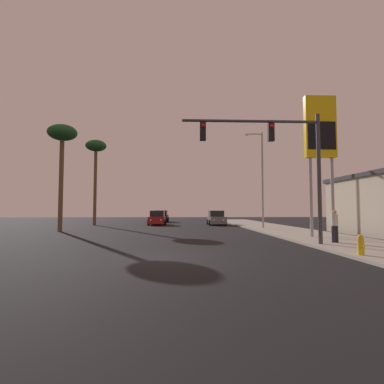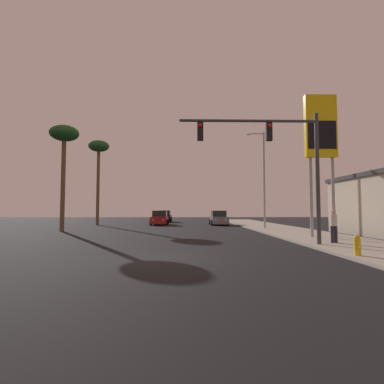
{
  "view_description": "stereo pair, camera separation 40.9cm",
  "coord_description": "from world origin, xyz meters",
  "px_view_note": "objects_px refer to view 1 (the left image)",
  "views": [
    {
      "loc": [
        0.71,
        -11.23,
        1.81
      ],
      "look_at": [
        1.57,
        9.91,
        3.05
      ],
      "focal_mm": 28.0,
      "sensor_mm": 36.0,
      "label": 1
    },
    {
      "loc": [
        1.12,
        -11.24,
        1.81
      ],
      "look_at": [
        1.57,
        9.91,
        3.05
      ],
      "focal_mm": 28.0,
      "sensor_mm": 36.0,
      "label": 2
    }
  ],
  "objects_px": {
    "car_black": "(162,217)",
    "palm_tree_near": "(62,139)",
    "car_red": "(157,218)",
    "palm_tree_mid": "(96,151)",
    "street_lamp": "(261,174)",
    "pedestrian_on_sidewalk": "(335,225)",
    "gas_station_sign": "(320,135)",
    "fire_hydrant": "(361,245)",
    "traffic_light_mast": "(280,151)",
    "car_grey": "(216,218)"
  },
  "relations": [
    {
      "from": "car_red",
      "to": "pedestrian_on_sidewalk",
      "type": "xyz_separation_m",
      "value": [
        10.64,
        -20.41,
        0.27
      ]
    },
    {
      "from": "traffic_light_mast",
      "to": "street_lamp",
      "type": "relative_size",
      "value": 0.77
    },
    {
      "from": "fire_hydrant",
      "to": "palm_tree_near",
      "type": "bearing_deg",
      "value": 139.46
    },
    {
      "from": "street_lamp",
      "to": "palm_tree_near",
      "type": "bearing_deg",
      "value": -171.86
    },
    {
      "from": "car_grey",
      "to": "gas_station_sign",
      "type": "relative_size",
      "value": 0.48
    },
    {
      "from": "fire_hydrant",
      "to": "palm_tree_mid",
      "type": "bearing_deg",
      "value": 124.48
    },
    {
      "from": "traffic_light_mast",
      "to": "pedestrian_on_sidewalk",
      "type": "distance_m",
      "value": 4.78
    },
    {
      "from": "street_lamp",
      "to": "pedestrian_on_sidewalk",
      "type": "distance_m",
      "value": 13.22
    },
    {
      "from": "pedestrian_on_sidewalk",
      "to": "street_lamp",
      "type": "bearing_deg",
      "value": 91.54
    },
    {
      "from": "car_grey",
      "to": "street_lamp",
      "type": "bearing_deg",
      "value": 113.4
    },
    {
      "from": "car_red",
      "to": "pedestrian_on_sidewalk",
      "type": "distance_m",
      "value": 23.02
    },
    {
      "from": "palm_tree_near",
      "to": "traffic_light_mast",
      "type": "bearing_deg",
      "value": -35.59
    },
    {
      "from": "traffic_light_mast",
      "to": "fire_hydrant",
      "type": "relative_size",
      "value": 9.14
    },
    {
      "from": "car_red",
      "to": "street_lamp",
      "type": "xyz_separation_m",
      "value": [
        10.3,
        -7.84,
        4.36
      ]
    },
    {
      "from": "fire_hydrant",
      "to": "pedestrian_on_sidewalk",
      "type": "xyz_separation_m",
      "value": [
        1.23,
        4.18,
        0.55
      ]
    },
    {
      "from": "fire_hydrant",
      "to": "palm_tree_mid",
      "type": "relative_size",
      "value": 0.08
    },
    {
      "from": "car_black",
      "to": "pedestrian_on_sidewalk",
      "type": "bearing_deg",
      "value": 111.45
    },
    {
      "from": "gas_station_sign",
      "to": "car_grey",
      "type": "bearing_deg",
      "value": 105.93
    },
    {
      "from": "car_grey",
      "to": "car_red",
      "type": "distance_m",
      "value": 6.96
    },
    {
      "from": "traffic_light_mast",
      "to": "car_black",
      "type": "bearing_deg",
      "value": 104.59
    },
    {
      "from": "car_black",
      "to": "gas_station_sign",
      "type": "height_order",
      "value": "gas_station_sign"
    },
    {
      "from": "car_black",
      "to": "palm_tree_mid",
      "type": "relative_size",
      "value": 0.43
    },
    {
      "from": "street_lamp",
      "to": "car_grey",
      "type": "bearing_deg",
      "value": 114.43
    },
    {
      "from": "pedestrian_on_sidewalk",
      "to": "car_red",
      "type": "bearing_deg",
      "value": 117.54
    },
    {
      "from": "gas_station_sign",
      "to": "palm_tree_mid",
      "type": "relative_size",
      "value": 0.9
    },
    {
      "from": "fire_hydrant",
      "to": "street_lamp",
      "type": "bearing_deg",
      "value": 86.96
    },
    {
      "from": "gas_station_sign",
      "to": "palm_tree_near",
      "type": "distance_m",
      "value": 20.07
    },
    {
      "from": "car_grey",
      "to": "pedestrian_on_sidewalk",
      "type": "height_order",
      "value": "pedestrian_on_sidewalk"
    },
    {
      "from": "pedestrian_on_sidewalk",
      "to": "car_black",
      "type": "bearing_deg",
      "value": 110.29
    },
    {
      "from": "pedestrian_on_sidewalk",
      "to": "palm_tree_mid",
      "type": "height_order",
      "value": "palm_tree_mid"
    },
    {
      "from": "car_grey",
      "to": "street_lamp",
      "type": "distance_m",
      "value": 9.21
    },
    {
      "from": "pedestrian_on_sidewalk",
      "to": "palm_tree_mid",
      "type": "xyz_separation_m",
      "value": [
        -17.87,
        20.06,
        7.64
      ]
    },
    {
      "from": "traffic_light_mast",
      "to": "fire_hydrant",
      "type": "xyz_separation_m",
      "value": [
        1.77,
        -3.59,
        -4.22
      ]
    },
    {
      "from": "car_red",
      "to": "pedestrian_on_sidewalk",
      "type": "bearing_deg",
      "value": 117.79
    },
    {
      "from": "car_black",
      "to": "pedestrian_on_sidewalk",
      "type": "relative_size",
      "value": 2.59
    },
    {
      "from": "car_black",
      "to": "palm_tree_near",
      "type": "xyz_separation_m",
      "value": [
        -7.23,
        -18.74,
        7.0
      ]
    },
    {
      "from": "traffic_light_mast",
      "to": "gas_station_sign",
      "type": "distance_m",
      "value": 6.0
    },
    {
      "from": "car_red",
      "to": "car_grey",
      "type": "bearing_deg",
      "value": 176.56
    },
    {
      "from": "palm_tree_near",
      "to": "palm_tree_mid",
      "type": "xyz_separation_m",
      "value": [
        0.0,
        10.0,
        0.91
      ]
    },
    {
      "from": "car_black",
      "to": "palm_tree_near",
      "type": "height_order",
      "value": "palm_tree_near"
    },
    {
      "from": "car_grey",
      "to": "traffic_light_mast",
      "type": "bearing_deg",
      "value": 90.91
    },
    {
      "from": "car_grey",
      "to": "palm_tree_mid",
      "type": "xyz_separation_m",
      "value": [
        -14.18,
        0.1,
        7.92
      ]
    },
    {
      "from": "car_red",
      "to": "palm_tree_mid",
      "type": "distance_m",
      "value": 10.73
    },
    {
      "from": "gas_station_sign",
      "to": "palm_tree_near",
      "type": "height_order",
      "value": "gas_station_sign"
    },
    {
      "from": "car_grey",
      "to": "car_black",
      "type": "height_order",
      "value": "same"
    },
    {
      "from": "gas_station_sign",
      "to": "palm_tree_near",
      "type": "bearing_deg",
      "value": 160.66
    },
    {
      "from": "car_black",
      "to": "traffic_light_mast",
      "type": "distance_m",
      "value": 30.63
    },
    {
      "from": "palm_tree_mid",
      "to": "traffic_light_mast",
      "type": "bearing_deg",
      "value": -54.23
    },
    {
      "from": "car_red",
      "to": "traffic_light_mast",
      "type": "relative_size",
      "value": 0.62
    },
    {
      "from": "car_black",
      "to": "street_lamp",
      "type": "xyz_separation_m",
      "value": [
        10.31,
        -16.23,
        4.36
      ]
    }
  ]
}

